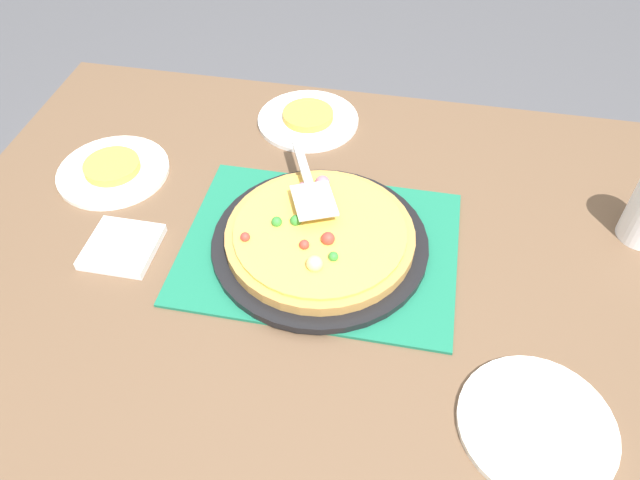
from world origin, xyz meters
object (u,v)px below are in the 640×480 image
(served_slice_right, at_px, (308,115))
(napkin_stack, at_px, (122,247))
(pizza_pan, at_px, (320,243))
(pizza, at_px, (320,235))
(plate_far_right, at_px, (308,120))
(plate_near_left, at_px, (113,171))
(plate_side, at_px, (537,426))
(pizza_server, at_px, (309,183))
(served_slice_left, at_px, (112,166))

(served_slice_right, relative_size, napkin_stack, 0.92)
(pizza_pan, height_order, pizza, pizza)
(pizza, relative_size, plate_far_right, 1.50)
(pizza_pan, xyz_separation_m, plate_far_right, (0.10, -0.36, -0.01))
(plate_near_left, height_order, served_slice_right, served_slice_right)
(plate_far_right, height_order, plate_side, same)
(plate_side, height_order, pizza_server, pizza_server)
(pizza_pan, bearing_deg, plate_side, 142.56)
(plate_far_right, bearing_deg, plate_side, 125.59)
(plate_side, distance_m, served_slice_left, 0.90)
(pizza, distance_m, served_slice_right, 0.37)
(plate_far_right, distance_m, served_slice_left, 0.42)
(plate_far_right, relative_size, served_slice_right, 2.00)
(pizza, bearing_deg, plate_far_right, -75.14)
(pizza_server, bearing_deg, pizza, 112.83)
(plate_near_left, distance_m, napkin_stack, 0.22)
(plate_near_left, height_order, pizza_server, pizza_server)
(pizza, distance_m, served_slice_left, 0.46)
(pizza_server, bearing_deg, pizza_pan, 113.14)
(plate_side, bearing_deg, pizza_pan, -37.44)
(pizza_pan, height_order, plate_near_left, pizza_pan)
(pizza_pan, bearing_deg, plate_far_right, -75.04)
(napkin_stack, bearing_deg, pizza_pan, -168.22)
(served_slice_left, bearing_deg, napkin_stack, 118.17)
(plate_far_right, height_order, served_slice_left, served_slice_left)
(pizza, bearing_deg, plate_near_left, -15.10)
(served_slice_left, distance_m, napkin_stack, 0.22)
(plate_near_left, height_order, plate_side, same)
(served_slice_right, xyz_separation_m, pizza_server, (-0.06, 0.27, 0.05))
(pizza_pan, distance_m, served_slice_left, 0.46)
(pizza_pan, height_order, napkin_stack, pizza_pan)
(plate_far_right, relative_size, pizza_server, 0.96)
(plate_near_left, relative_size, served_slice_left, 2.00)
(pizza_pan, distance_m, served_slice_right, 0.38)
(plate_far_right, bearing_deg, pizza, 104.86)
(pizza_pan, bearing_deg, napkin_stack, 11.78)
(plate_near_left, bearing_deg, served_slice_left, 0.00)
(plate_side, bearing_deg, plate_near_left, -26.20)
(served_slice_left, distance_m, pizza_server, 0.41)
(pizza, distance_m, plate_near_left, 0.46)
(pizza, height_order, plate_far_right, pizza)
(pizza, relative_size, napkin_stack, 2.75)
(served_slice_left, height_order, pizza_server, pizza_server)
(plate_far_right, xyz_separation_m, napkin_stack, (0.24, 0.43, 0.00))
(pizza_server, xyz_separation_m, napkin_stack, (0.30, 0.16, -0.06))
(plate_far_right, height_order, served_slice_right, served_slice_right)
(plate_side, bearing_deg, pizza_server, -42.54)
(pizza_server, bearing_deg, napkin_stack, 28.00)
(pizza, bearing_deg, served_slice_left, -15.10)
(pizza_server, bearing_deg, plate_far_right, -77.90)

